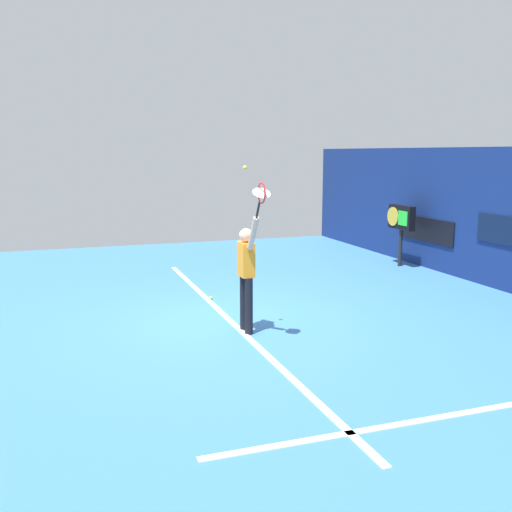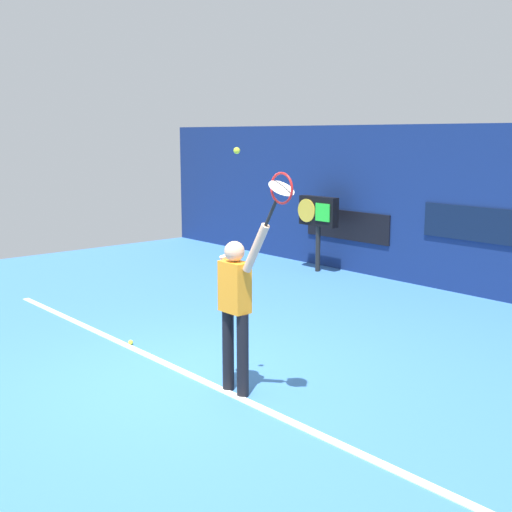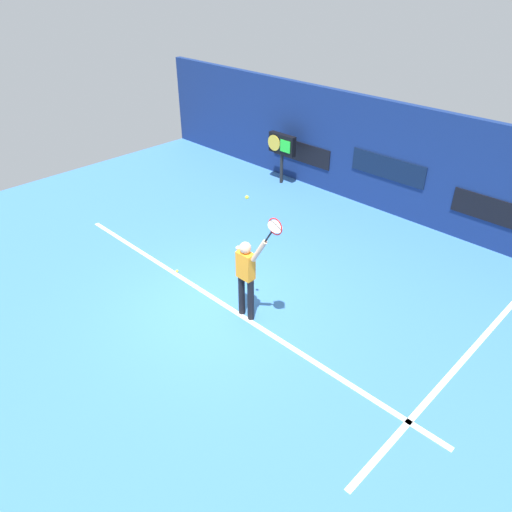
% 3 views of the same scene
% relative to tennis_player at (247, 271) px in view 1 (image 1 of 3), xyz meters
% --- Properties ---
extents(ground_plane, '(18.00, 18.00, 0.00)m').
position_rel_tennis_player_xyz_m(ground_plane, '(-0.64, -0.19, -1.01)').
color(ground_plane, '#3870B2').
extents(sponsor_banner_portside, '(2.20, 0.03, 0.60)m').
position_rel_tennis_player_xyz_m(sponsor_banner_portside, '(-3.64, 5.94, -0.05)').
color(sponsor_banner_portside, black).
extents(court_baseline, '(10.00, 0.10, 0.01)m').
position_rel_tennis_player_xyz_m(court_baseline, '(-0.64, -0.08, -1.00)').
color(court_baseline, white).
rests_on(court_baseline, ground_plane).
extents(court_sideline, '(0.10, 7.00, 0.01)m').
position_rel_tennis_player_xyz_m(court_sideline, '(3.64, 1.81, -1.00)').
color(court_sideline, white).
rests_on(court_sideline, ground_plane).
extents(tennis_player, '(0.78, 0.31, 1.93)m').
position_rel_tennis_player_xyz_m(tennis_player, '(0.00, 0.00, 0.00)').
color(tennis_player, black).
rests_on(tennis_player, ground_plane).
extents(tennis_racket, '(0.46, 0.27, 0.61)m').
position_rel_tennis_player_xyz_m(tennis_racket, '(0.70, -0.00, 1.25)').
color(tennis_racket, black).
extents(tennis_ball, '(0.07, 0.07, 0.07)m').
position_rel_tennis_player_xyz_m(tennis_ball, '(0.10, -0.05, 1.63)').
color(tennis_ball, '#CCE033').
extents(scoreboard_clock, '(0.96, 0.20, 1.55)m').
position_rel_tennis_player_xyz_m(scoreboard_clock, '(-3.98, 5.44, 0.18)').
color(scoreboard_clock, black).
rests_on(scoreboard_clock, ground_plane).
extents(spare_ball, '(0.07, 0.07, 0.07)m').
position_rel_tennis_player_xyz_m(spare_ball, '(-2.24, -0.01, -0.98)').
color(spare_ball, '#CCE033').
rests_on(spare_ball, ground_plane).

